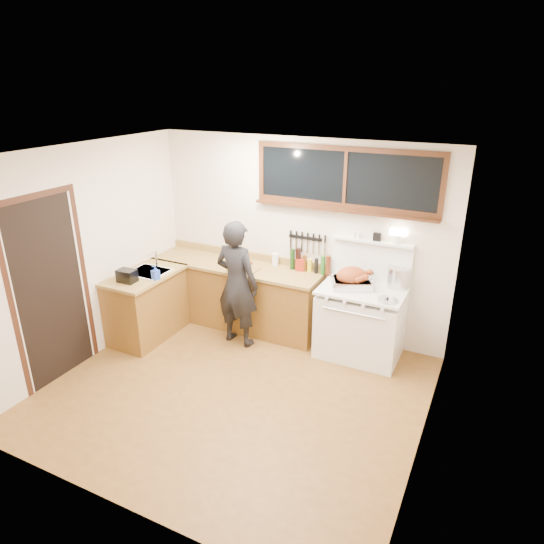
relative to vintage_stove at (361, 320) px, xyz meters
The scene contains 20 objects.
ground_plane 1.80m from the vintage_stove, 125.36° to the right, with size 4.00×3.50×0.02m, color brown.
room_shell 2.09m from the vintage_stove, 125.36° to the right, with size 4.10×3.60×2.65m.
counter_back 1.80m from the vintage_stove, behind, with size 2.44×0.64×1.00m.
counter_left 2.81m from the vintage_stove, 163.77° to the right, with size 0.64×1.09×0.90m.
sink_unit 2.80m from the vintage_stove, 165.17° to the right, with size 0.50×0.45×0.37m.
vintage_stove is the anchor object (origin of this frame).
back_window 1.67m from the vintage_stove, 142.50° to the left, with size 2.32×0.13×0.77m.
left_doorway 3.63m from the vintage_stove, 146.76° to the right, with size 0.02×1.04×2.17m.
knife_strip 1.26m from the vintage_stove, 160.10° to the left, with size 0.52×0.03×0.28m.
man 1.62m from the vintage_stove, 165.04° to the right, with size 0.64×0.46×1.66m.
soap_bottle 2.63m from the vintage_stove, 160.39° to the right, with size 0.10×0.10×0.18m.
toaster 2.96m from the vintage_stove, 158.13° to the right, with size 0.23×0.17×0.16m.
cutting_board 1.67m from the vintage_stove, behind, with size 0.37×0.28×0.13m.
roast_turkey 0.55m from the vintage_stove, behind, with size 0.58×0.52×0.26m.
stockpot 0.71m from the vintage_stove, 34.34° to the left, with size 0.31×0.31×0.25m.
saucepan 0.50m from the vintage_stove, 93.50° to the left, with size 0.19×0.29×0.12m.
pot_lid 0.60m from the vintage_stove, 32.45° to the right, with size 0.26×0.26×0.04m.
coffee_tin 1.07m from the vintage_stove, 166.67° to the left, with size 0.12×0.10×0.17m.
pitcher 1.42m from the vintage_stove, 169.44° to the left, with size 0.11×0.11×0.17m.
bottle_cluster 1.00m from the vintage_stove, 164.63° to the left, with size 0.57×0.07×0.30m.
Camera 1 is at (2.36, -3.87, 3.25)m, focal length 32.00 mm.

